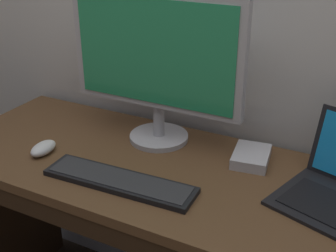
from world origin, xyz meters
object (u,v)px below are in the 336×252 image
at_px(external_monitor, 156,61).
at_px(computer_mouse, 43,148).
at_px(wired_keyboard, 119,181).
at_px(external_drive_box, 251,157).

bearing_deg(external_monitor, computer_mouse, -139.67).
height_order(wired_keyboard, external_drive_box, external_drive_box).
height_order(wired_keyboard, computer_mouse, computer_mouse).
height_order(external_monitor, wired_keyboard, external_monitor).
bearing_deg(wired_keyboard, external_monitor, 96.11).
bearing_deg(external_drive_box, computer_mouse, -157.35).
distance_m(external_monitor, wired_keyboard, 0.39).
bearing_deg(wired_keyboard, computer_mouse, 173.09).
xyz_separation_m(external_monitor, computer_mouse, (-0.28, -0.24, -0.26)).
distance_m(external_monitor, computer_mouse, 0.45).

